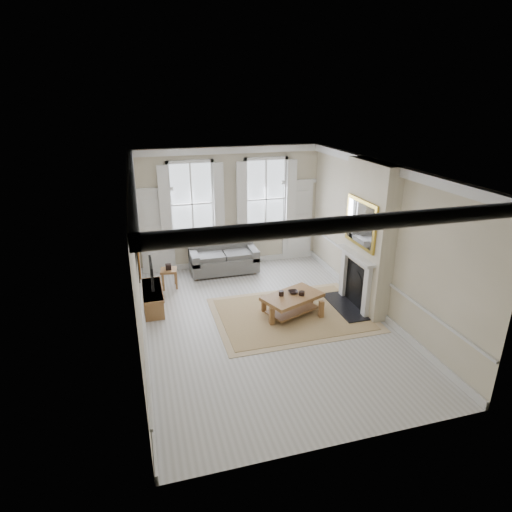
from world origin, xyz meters
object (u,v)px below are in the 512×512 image
object	(u,v)px
sofa	(223,259)
side_table	(169,273)
tv_stand	(153,298)
coffee_table	(292,299)

from	to	relation	value
sofa	side_table	world-z (taller)	sofa
sofa	side_table	distance (m)	1.70
sofa	side_table	xyz separation A→B (m)	(-1.56, -0.65, 0.04)
tv_stand	side_table	bearing A→B (deg)	65.49
sofa	side_table	bearing A→B (deg)	-157.30
sofa	coffee_table	world-z (taller)	sofa
sofa	side_table	size ratio (longest dim) A/B	3.69
side_table	coffee_table	distance (m)	3.40
side_table	tv_stand	xyz separation A→B (m)	(-0.47, -1.03, -0.16)
side_table	tv_stand	distance (m)	1.14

